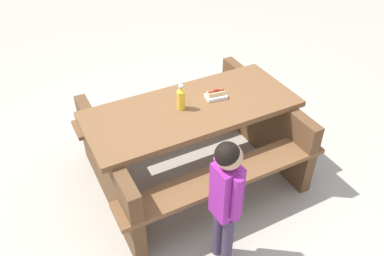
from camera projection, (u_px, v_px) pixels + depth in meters
ground_plane at (192, 172)px, 3.72m from camera, size 30.00×30.00×0.00m
picnic_table at (192, 135)px, 3.44m from camera, size 2.05×1.74×0.75m
soda_bottle at (181, 98)px, 3.18m from camera, size 0.07×0.07×0.22m
hotdog_tray at (216, 95)px, 3.35m from camera, size 0.19×0.12×0.08m
child_in_coat at (226, 192)px, 2.54m from camera, size 0.20×0.27×1.13m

